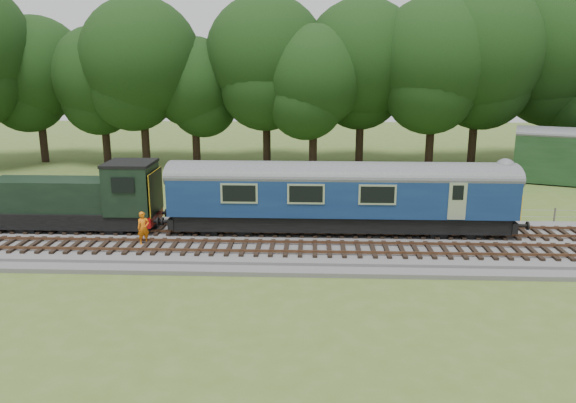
{
  "coord_description": "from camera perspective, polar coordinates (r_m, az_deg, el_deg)",
  "views": [
    {
      "loc": [
        -0.24,
        -27.61,
        9.35
      ],
      "look_at": [
        -1.45,
        1.4,
        2.0
      ],
      "focal_mm": 35.0,
      "sensor_mm": 36.0,
      "label": 1
    }
  ],
  "objects": [
    {
      "name": "worker",
      "position": [
        29.0,
        -14.48,
        -2.62
      ],
      "size": [
        0.73,
        0.66,
        1.66
      ],
      "primitive_type": "imported",
      "rotation": [
        0.0,
        0.0,
        0.56
      ],
      "color": "orange",
      "rests_on": "ballast"
    },
    {
      "name": "ballast",
      "position": [
        29.1,
        2.74,
        -4.19
      ],
      "size": [
        70.0,
        7.0,
        0.35
      ],
      "primitive_type": "cube",
      "color": "#4C4C4F",
      "rests_on": "ground"
    },
    {
      "name": "track_south",
      "position": [
        27.5,
        2.76,
        -4.77
      ],
      "size": [
        67.2,
        2.4,
        0.21
      ],
      "color": "black",
      "rests_on": "ballast"
    },
    {
      "name": "fence",
      "position": [
        33.44,
        2.7,
        -2.04
      ],
      "size": [
        64.0,
        0.12,
        1.0
      ],
      "primitive_type": null,
      "color": "#6B6054",
      "rests_on": "ground"
    },
    {
      "name": "shunter_loco",
      "position": [
        32.38,
        -20.12,
        0.16
      ],
      "size": [
        8.91,
        2.6,
        3.38
      ],
      "color": "black",
      "rests_on": "ground"
    },
    {
      "name": "track_north",
      "position": [
        30.36,
        2.73,
        -2.93
      ],
      "size": [
        67.2,
        2.4,
        0.21
      ],
      "color": "black",
      "rests_on": "ballast"
    },
    {
      "name": "ground",
      "position": [
        29.15,
        2.73,
        -4.52
      ],
      "size": [
        120.0,
        120.0,
        0.0
      ],
      "primitive_type": "plane",
      "color": "#4C6124",
      "rests_on": "ground"
    },
    {
      "name": "tree_line",
      "position": [
        50.48,
        2.62,
        3.52
      ],
      "size": [
        70.0,
        8.0,
        18.0
      ],
      "primitive_type": null,
      "color": "black",
      "rests_on": "ground"
    },
    {
      "name": "dmu_railcar",
      "position": [
        29.82,
        5.34,
        1.07
      ],
      "size": [
        18.05,
        2.86,
        3.88
      ],
      "color": "black",
      "rests_on": "ground"
    }
  ]
}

